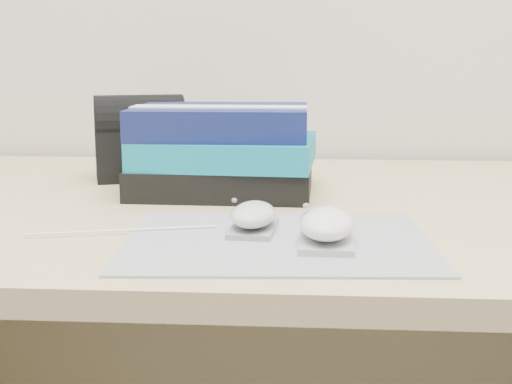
# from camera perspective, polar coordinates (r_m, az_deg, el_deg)

# --- Properties ---
(desk) EXTENTS (1.60, 0.80, 0.73)m
(desk) POSITION_cam_1_polar(r_m,az_deg,el_deg) (1.14, 5.19, -11.65)
(desk) COLOR tan
(desk) RESTS_ON ground
(mousepad) EXTENTS (0.35, 0.28, 0.00)m
(mousepad) POSITION_cam_1_polar(r_m,az_deg,el_deg) (0.79, 1.71, -3.95)
(mousepad) COLOR gray
(mousepad) RESTS_ON desk
(mouse_rear) EXTENTS (0.06, 0.10, 0.04)m
(mouse_rear) POSITION_cam_1_polar(r_m,az_deg,el_deg) (0.82, -0.22, -2.00)
(mouse_rear) COLOR gray
(mouse_rear) RESTS_ON mousepad
(mouse_front) EXTENTS (0.06, 0.11, 0.04)m
(mouse_front) POSITION_cam_1_polar(r_m,az_deg,el_deg) (0.77, 5.64, -2.74)
(mouse_front) COLOR #A4A5A7
(mouse_front) RESTS_ON mousepad
(usb_cable) EXTENTS (0.21, 0.06, 0.00)m
(usb_cable) POSITION_cam_1_polar(r_m,az_deg,el_deg) (0.84, -10.56, -3.04)
(usb_cable) COLOR white
(usb_cable) RESTS_ON mousepad
(book_stack) EXTENTS (0.27, 0.22, 0.13)m
(book_stack) POSITION_cam_1_polar(r_m,az_deg,el_deg) (1.06, -2.60, 3.38)
(book_stack) COLOR black
(book_stack) RESTS_ON desk
(pouch) EXTENTS (0.17, 0.14, 0.14)m
(pouch) POSITION_cam_1_polar(r_m,az_deg,el_deg) (1.19, -9.28, 4.28)
(pouch) COLOR black
(pouch) RESTS_ON desk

